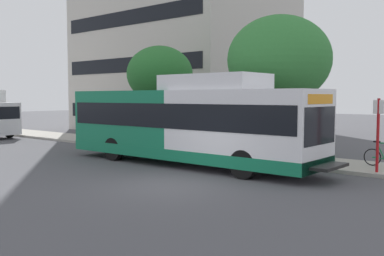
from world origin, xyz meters
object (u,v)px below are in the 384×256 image
bus_stop_sign_pole (378,129)px  street_tree_mid_block (160,74)px  street_tree_near_stop (279,60)px  transit_bus (187,123)px

bus_stop_sign_pole → street_tree_mid_block: 13.14m
bus_stop_sign_pole → street_tree_mid_block: bearing=80.4°
street_tree_near_stop → street_tree_mid_block: 7.87m
transit_bus → street_tree_mid_block: street_tree_mid_block is taller
street_tree_mid_block → transit_bus: bearing=-127.2°
transit_bus → bus_stop_sign_pole: transit_bus is taller
transit_bus → bus_stop_sign_pole: size_ratio=4.71×
street_tree_near_stop → street_tree_mid_block: bearing=87.0°
bus_stop_sign_pole → street_tree_near_stop: 5.89m
bus_stop_sign_pole → street_tree_mid_block: street_tree_mid_block is taller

